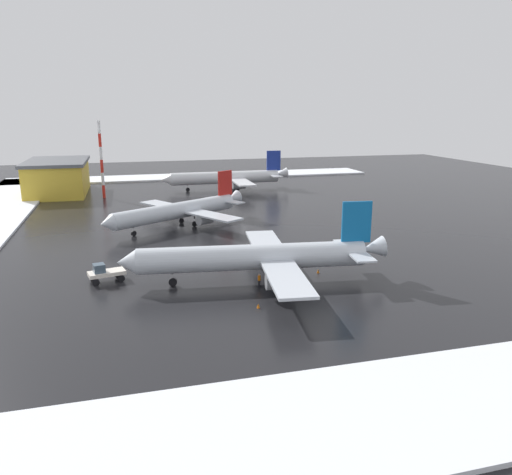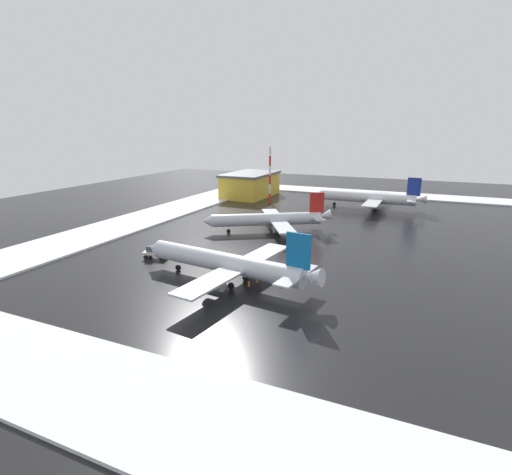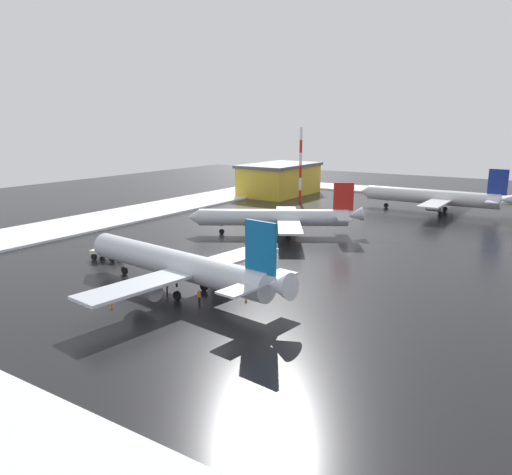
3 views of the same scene
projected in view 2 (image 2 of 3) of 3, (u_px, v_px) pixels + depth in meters
name	position (u px, v px, depth m)	size (l,w,h in m)	color
ground_plane	(321.00, 234.00, 96.97)	(240.00, 240.00, 0.00)	black
snow_bank_far	(154.00, 216.00, 116.51)	(152.00, 16.00, 0.43)	white
snow_bank_left	(366.00, 193.00, 155.87)	(14.00, 116.00, 0.43)	white
snow_bank_right	(135.00, 400.00, 37.95)	(14.00, 116.00, 0.43)	white
airplane_far_rear	(228.00, 263.00, 66.27)	(28.96, 34.78, 10.33)	silver
airplane_parked_portside	(369.00, 198.00, 127.23)	(28.98, 35.06, 10.44)	silver
airplane_foreground_jet	(270.00, 219.00, 98.78)	(24.72, 28.85, 9.57)	silver
pushback_tug	(154.00, 252.00, 79.10)	(3.19, 4.98, 2.50)	silver
ground_crew_by_nose_gear	(221.00, 280.00, 65.63)	(0.36, 0.36, 1.71)	black
ground_crew_near_tug	(249.00, 286.00, 63.24)	(0.36, 0.36, 1.71)	black
antenna_mast	(270.00, 175.00, 134.97)	(0.70, 0.70, 19.03)	red
cargo_hangar	(250.00, 185.00, 149.04)	(25.15, 15.25, 8.80)	gold
traffic_cone_near_nose	(188.00, 297.00, 60.67)	(0.36, 0.36, 0.55)	orange
traffic_cone_mid_line	(280.00, 286.00, 64.93)	(0.36, 0.36, 0.55)	orange
traffic_cone_wingtip_side	(257.00, 280.00, 67.21)	(0.36, 0.36, 0.55)	orange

